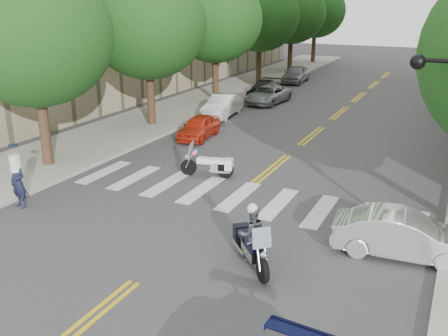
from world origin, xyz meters
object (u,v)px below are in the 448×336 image
Objects in this scene: officer_standing at (18,182)px; convertible at (404,235)px; motorcycle_parked at (212,165)px; motorcycle_police at (251,238)px.

officer_standing is 0.47× the size of convertible.
motorcycle_parked is 0.56× the size of convertible.
motorcycle_police reaches higher than officer_standing.
convertible is (3.66, 2.34, -0.18)m from motorcycle_police.
officer_standing is at bearing -43.43° from motorcycle_police.
officer_standing is (-8.82, 0.16, 0.09)m from motorcycle_police.
convertible is (12.48, 2.19, -0.27)m from officer_standing.
motorcycle_parked is 1.20× the size of officer_standing.
motorcycle_parked is at bearing 60.49° from convertible.
motorcycle_police reaches higher than motorcycle_parked.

